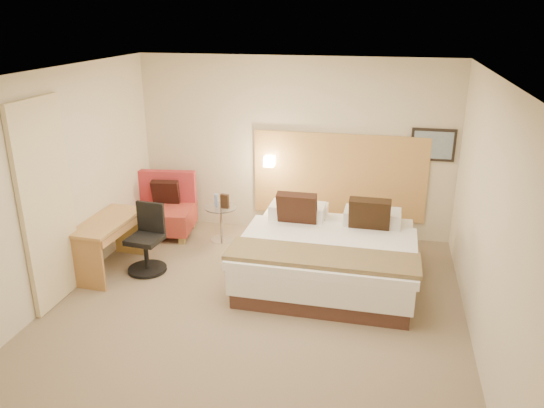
% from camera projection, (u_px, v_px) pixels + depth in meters
% --- Properties ---
extents(floor, '(4.80, 5.00, 0.02)m').
position_uv_depth(floor, '(255.00, 311.00, 6.20)').
color(floor, '#7A6852').
rests_on(floor, ground).
extents(ceiling, '(4.80, 5.00, 0.02)m').
position_uv_depth(ceiling, '(251.00, 73.00, 5.27)').
color(ceiling, white).
rests_on(ceiling, floor).
extents(wall_back, '(4.80, 0.02, 2.70)m').
position_uv_depth(wall_back, '(294.00, 147.00, 8.04)').
color(wall_back, beige).
rests_on(wall_back, floor).
extents(wall_front, '(4.80, 0.02, 2.70)m').
position_uv_depth(wall_front, '(157.00, 330.00, 3.44)').
color(wall_front, beige).
rests_on(wall_front, floor).
extents(wall_left, '(0.02, 5.00, 2.70)m').
position_uv_depth(wall_left, '(55.00, 187.00, 6.22)').
color(wall_left, beige).
rests_on(wall_left, floor).
extents(wall_right, '(0.02, 5.00, 2.70)m').
position_uv_depth(wall_right, '(488.00, 219.00, 5.25)').
color(wall_right, beige).
rests_on(wall_right, floor).
extents(headboard_panel, '(2.60, 0.04, 1.30)m').
position_uv_depth(headboard_panel, '(339.00, 176.00, 8.00)').
color(headboard_panel, tan).
rests_on(headboard_panel, wall_back).
extents(art_frame, '(0.62, 0.03, 0.47)m').
position_uv_depth(art_frame, '(433.00, 145.00, 7.55)').
color(art_frame, black).
rests_on(art_frame, wall_back).
extents(art_canvas, '(0.54, 0.01, 0.39)m').
position_uv_depth(art_canvas, '(433.00, 145.00, 7.54)').
color(art_canvas, slate).
rests_on(art_canvas, wall_back).
extents(lamp_arm, '(0.02, 0.12, 0.02)m').
position_uv_depth(lamp_arm, '(270.00, 160.00, 8.10)').
color(lamp_arm, silver).
rests_on(lamp_arm, wall_back).
extents(lamp_shade, '(0.15, 0.15, 0.15)m').
position_uv_depth(lamp_shade, '(269.00, 161.00, 8.04)').
color(lamp_shade, '#FFEDC6').
rests_on(lamp_shade, wall_back).
extents(curtain, '(0.06, 0.90, 2.42)m').
position_uv_depth(curtain, '(47.00, 205.00, 6.03)').
color(curtain, beige).
rests_on(curtain, wall_left).
extents(bottle_a, '(0.07, 0.07, 0.19)m').
position_uv_depth(bottle_a, '(216.00, 200.00, 7.91)').
color(bottle_a, '#8CA4D8').
rests_on(bottle_a, side_table).
extents(menu_folder, '(0.13, 0.07, 0.21)m').
position_uv_depth(menu_folder, '(225.00, 201.00, 7.83)').
color(menu_folder, '#301E13').
rests_on(menu_folder, side_table).
extents(bed, '(2.23, 2.14, 1.06)m').
position_uv_depth(bed, '(329.00, 254.00, 6.84)').
color(bed, '#452A22').
rests_on(bed, floor).
extents(lounge_chair, '(0.98, 0.89, 0.94)m').
position_uv_depth(lounge_chair, '(165.00, 210.00, 8.25)').
color(lounge_chair, '#AF8152').
rests_on(lounge_chair, floor).
extents(side_table, '(0.57, 0.57, 0.54)m').
position_uv_depth(side_table, '(221.00, 222.00, 7.99)').
color(side_table, white).
rests_on(side_table, floor).
extents(desk, '(0.58, 1.18, 0.73)m').
position_uv_depth(desk, '(109.00, 231.00, 6.97)').
color(desk, '#B08045').
rests_on(desk, floor).
extents(desk_chair, '(0.56, 0.56, 0.91)m').
position_uv_depth(desk_chair, '(147.00, 244.00, 7.05)').
color(desk_chair, black).
rests_on(desk_chair, floor).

